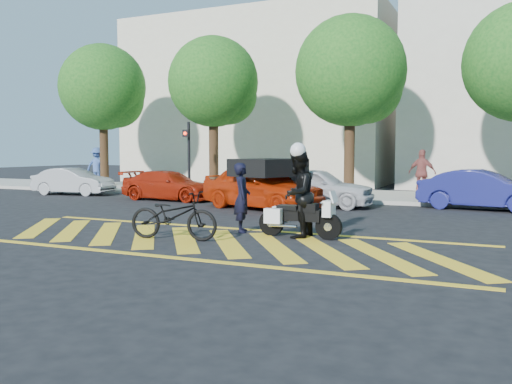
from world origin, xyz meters
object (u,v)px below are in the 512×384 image
at_px(officer_bike, 242,198).
at_px(red_convertible, 261,186).
at_px(police_motorcycle, 298,217).
at_px(parked_mid_left, 268,185).
at_px(bicycle, 174,216).
at_px(parked_mid_right, 315,187).
at_px(parked_far_left, 73,181).
at_px(parked_right, 483,190).
at_px(officer_moto, 298,194).
at_px(parked_left, 169,185).

distance_m(officer_bike, red_convertible, 5.11).
bearing_deg(police_motorcycle, parked_mid_left, 119.24).
bearing_deg(bicycle, parked_mid_right, -12.60).
bearing_deg(red_convertible, parked_mid_left, 38.05).
distance_m(parked_far_left, parked_right, 16.83).
relative_size(officer_moto, parked_left, 0.50).
distance_m(officer_moto, parked_right, 8.73).
xyz_separation_m(parked_far_left, parked_right, (16.80, 1.06, 0.08)).
xyz_separation_m(officer_moto, parked_left, (-7.85, 6.53, -0.42)).
relative_size(officer_bike, parked_left, 0.42).
distance_m(officer_bike, parked_right, 9.29).
distance_m(police_motorcycle, officer_moto, 0.52).
distance_m(bicycle, officer_moto, 2.86).
distance_m(officer_moto, parked_mid_right, 6.77).
distance_m(parked_mid_right, parked_right, 5.58).
relative_size(bicycle, parked_mid_left, 0.47).
xyz_separation_m(parked_far_left, parked_mid_right, (11.40, -0.34, 0.11)).
xyz_separation_m(officer_bike, bicycle, (-0.90, -1.65, -0.30)).
bearing_deg(parked_mid_left, bicycle, -169.18).
xyz_separation_m(parked_far_left, parked_left, (5.30, -0.34, -0.01)).
height_order(bicycle, police_motorcycle, bicycle).
bearing_deg(officer_bike, officer_moto, -123.47).
distance_m(bicycle, parked_far_left, 13.58).
xyz_separation_m(parked_left, parked_mid_left, (3.71, 1.40, 0.03)).
relative_size(parked_far_left, parked_mid_right, 0.88).
xyz_separation_m(bicycle, parked_mid_right, (0.67, 7.98, 0.16)).
height_order(officer_moto, red_convertible, officer_moto).
bearing_deg(parked_right, parked_left, 104.91).
height_order(parked_far_left, parked_left, parked_far_left).
height_order(police_motorcycle, officer_moto, officer_moto).
xyz_separation_m(officer_bike, parked_right, (5.17, 7.72, -0.18)).
distance_m(parked_mid_left, parked_mid_right, 2.77).
xyz_separation_m(officer_bike, parked_left, (-6.33, 6.32, -0.27)).
relative_size(officer_bike, bicycle, 0.82).
bearing_deg(parked_left, officer_moto, -128.52).
distance_m(officer_moto, parked_left, 10.22).
height_order(bicycle, parked_mid_right, parked_mid_right).
bearing_deg(officer_bike, police_motorcycle, -123.37).
height_order(parked_left, parked_mid_left, parked_mid_left).
relative_size(parked_left, parked_right, 0.99).
relative_size(bicycle, parked_mid_right, 0.51).
xyz_separation_m(officer_bike, parked_far_left, (-11.63, 6.66, -0.25)).
xyz_separation_m(officer_moto, parked_far_left, (-13.15, 6.87, -0.41)).
distance_m(red_convertible, parked_right, 7.40).
relative_size(officer_moto, parked_mid_right, 0.49).
relative_size(police_motorcycle, parked_mid_right, 0.49).
relative_size(bicycle, officer_moto, 1.04).
bearing_deg(officer_moto, parked_far_left, -115.99).
bearing_deg(bicycle, red_convertible, -1.30).
height_order(red_convertible, parked_mid_left, red_convertible).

